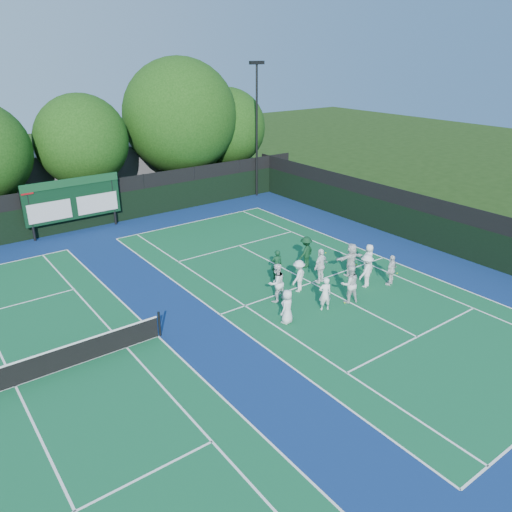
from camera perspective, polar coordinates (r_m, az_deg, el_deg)
ground at (r=24.72m, az=7.91°, el=-3.87°), size 120.00×120.00×0.00m
court_apron at (r=22.13m, az=-5.28°, el=-7.08°), size 34.00×32.00×0.01m
near_court at (r=25.36m, az=6.34°, el=-3.05°), size 11.05×23.85×0.01m
left_court at (r=19.93m, az=-25.80°, el=-13.22°), size 11.05×23.85×0.01m
back_fence at (r=34.41m, az=-18.65°, el=5.25°), size 34.00×0.08×3.00m
divider_fence_right at (r=31.32m, az=18.71°, el=3.58°), size 0.08×32.00×3.00m
scoreboard at (r=33.53m, az=-20.23°, el=6.09°), size 6.00×0.21×3.55m
clubhouse at (r=42.85m, az=-17.23°, el=9.57°), size 18.00×6.00×4.00m
light_pole_right at (r=39.27m, az=0.09°, el=15.83°), size 1.20×0.30×10.12m
tennis_net at (r=19.67m, az=-26.04°, el=-12.07°), size 11.30×0.10×1.10m
tree_c at (r=37.39m, az=-19.07°, el=12.13°), size 6.35×6.35×8.25m
tree_d at (r=40.24m, az=-8.52°, el=15.21°), size 8.73×8.73×10.51m
tree_e at (r=42.56m, az=-3.22°, el=14.31°), size 6.33×6.33×8.15m
tennis_ball_0 at (r=23.59m, az=10.11°, el=-5.29°), size 0.07×0.07×0.07m
tennis_ball_1 at (r=29.09m, az=7.97°, el=0.37°), size 0.07×0.07×0.07m
tennis_ball_2 at (r=27.21m, az=15.82°, el=-1.92°), size 0.07×0.07×0.07m
tennis_ball_4 at (r=27.32m, az=2.83°, el=-0.93°), size 0.07×0.07×0.07m
tennis_ball_5 at (r=27.76m, az=11.39°, el=-0.98°), size 0.07×0.07×0.07m
player_front_0 at (r=21.40m, az=3.58°, el=-5.79°), size 0.88×0.74×1.54m
player_front_1 at (r=22.57m, az=7.90°, el=-4.31°), size 0.68×0.57×1.59m
player_front_2 at (r=23.40m, az=10.64°, el=-3.15°), size 1.06×0.93×1.84m
player_front_3 at (r=25.08m, az=12.50°, el=-1.66°), size 1.21×0.86×1.70m
player_front_4 at (r=25.60m, az=15.21°, el=-1.56°), size 1.00×0.61×1.59m
player_back_0 at (r=23.08m, az=2.35°, el=-3.07°), size 0.94×0.75×1.87m
player_back_1 at (r=24.15m, az=4.90°, el=-2.28°), size 1.19×0.96×1.61m
player_back_2 at (r=25.12m, az=7.40°, el=-1.11°), size 1.14×0.69×1.82m
player_back_3 at (r=26.18m, az=10.82°, el=-0.40°), size 1.70×0.83×1.76m
player_back_4 at (r=26.97m, az=12.78°, el=-0.19°), size 0.84×0.68×1.48m
coach_left at (r=25.38m, az=2.39°, el=-0.98°), size 0.65×0.51×1.57m
coach_right at (r=26.79m, az=5.72°, el=0.43°), size 1.26×0.94×1.75m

